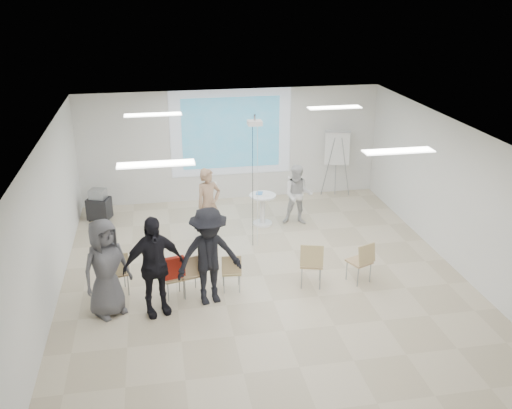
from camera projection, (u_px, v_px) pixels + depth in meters
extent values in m
cube|color=beige|center=(263.00, 278.00, 11.67)|extent=(8.00, 9.00, 0.10)
cube|color=white|center=(264.00, 130.00, 10.52)|extent=(8.00, 9.00, 0.10)
cube|color=silver|center=(231.00, 145.00, 15.25)|extent=(8.00, 0.10, 3.00)
cube|color=silver|center=(46.00, 222.00, 10.42)|extent=(0.10, 9.00, 3.00)
cube|color=silver|center=(456.00, 194.00, 11.77)|extent=(0.10, 9.00, 3.00)
cube|color=silver|center=(231.00, 133.00, 15.06)|extent=(3.20, 0.01, 2.30)
cube|color=teal|center=(231.00, 133.00, 15.05)|extent=(2.60, 0.01, 1.90)
cylinder|color=white|center=(262.00, 223.00, 14.06)|extent=(0.59, 0.59, 0.05)
cylinder|color=white|center=(263.00, 210.00, 13.93)|extent=(0.16, 0.16, 0.70)
cylinder|color=white|center=(263.00, 196.00, 13.79)|extent=(0.81, 0.81, 0.04)
cube|color=white|center=(265.00, 195.00, 13.74)|extent=(0.23, 0.17, 0.01)
cube|color=#4386CB|center=(259.00, 193.00, 13.85)|extent=(0.21, 0.25, 0.02)
imported|color=tan|center=(209.00, 200.00, 12.96)|extent=(0.84, 0.74, 1.93)
imported|color=silver|center=(298.00, 192.00, 13.82)|extent=(0.93, 0.81, 1.66)
cube|color=white|center=(215.00, 183.00, 13.11)|extent=(0.09, 0.13, 0.04)
cube|color=white|center=(289.00, 178.00, 13.92)|extent=(0.06, 0.12, 0.04)
cube|color=tan|center=(116.00, 272.00, 10.84)|extent=(0.51, 0.51, 0.04)
cube|color=tan|center=(117.00, 265.00, 10.57)|extent=(0.43, 0.18, 0.40)
cylinder|color=gray|center=(110.00, 289.00, 10.71)|extent=(0.03, 0.03, 0.44)
cylinder|color=gray|center=(128.00, 285.00, 10.84)|extent=(0.03, 0.03, 0.44)
cylinder|color=#919599|center=(107.00, 281.00, 11.00)|extent=(0.03, 0.03, 0.44)
cylinder|color=gray|center=(124.00, 277.00, 11.13)|extent=(0.03, 0.03, 0.44)
cube|color=tan|center=(173.00, 278.00, 10.74)|extent=(0.45, 0.45, 0.04)
cube|color=tan|center=(175.00, 271.00, 10.51)|extent=(0.38, 0.16, 0.36)
cylinder|color=#95999E|center=(168.00, 292.00, 10.64)|extent=(0.02, 0.02, 0.39)
cylinder|color=#969A9F|center=(184.00, 289.00, 10.75)|extent=(0.02, 0.02, 0.39)
cylinder|color=gray|center=(164.00, 285.00, 10.89)|extent=(0.02, 0.02, 0.39)
cylinder|color=gray|center=(179.00, 282.00, 11.00)|extent=(0.02, 0.02, 0.39)
cube|color=tan|center=(190.00, 274.00, 10.82)|extent=(0.50, 0.50, 0.04)
cube|color=tan|center=(193.00, 267.00, 10.57)|extent=(0.41, 0.19, 0.39)
cylinder|color=gray|center=(185.00, 290.00, 10.70)|extent=(0.03, 0.03, 0.42)
cylinder|color=#919399|center=(201.00, 286.00, 10.83)|extent=(0.03, 0.03, 0.42)
cylinder|color=gray|center=(179.00, 282.00, 10.97)|extent=(0.03, 0.03, 0.42)
cylinder|color=gray|center=(195.00, 278.00, 11.11)|extent=(0.03, 0.03, 0.42)
cube|color=tan|center=(231.00, 271.00, 10.99)|extent=(0.40, 0.40, 0.04)
cube|color=tan|center=(232.00, 265.00, 10.75)|extent=(0.38, 0.10, 0.35)
cylinder|color=gray|center=(224.00, 285.00, 10.91)|extent=(0.02, 0.02, 0.39)
cylinder|color=#94989C|center=(240.00, 284.00, 10.94)|extent=(0.02, 0.02, 0.39)
cylinder|color=gray|center=(223.00, 277.00, 11.19)|extent=(0.02, 0.02, 0.39)
cylinder|color=gray|center=(239.00, 276.00, 11.22)|extent=(0.02, 0.02, 0.39)
cube|color=tan|center=(311.00, 263.00, 11.13)|extent=(0.54, 0.54, 0.04)
cube|color=tan|center=(312.00, 256.00, 10.84)|extent=(0.45, 0.21, 0.42)
cylinder|color=gray|center=(302.00, 278.00, 11.07)|extent=(0.03, 0.03, 0.46)
cylinder|color=gray|center=(320.00, 279.00, 11.04)|extent=(0.03, 0.03, 0.46)
cylinder|color=gray|center=(302.00, 269.00, 11.40)|extent=(0.03, 0.03, 0.46)
cylinder|color=gray|center=(320.00, 270.00, 11.37)|extent=(0.03, 0.03, 0.46)
cube|color=tan|center=(359.00, 261.00, 11.28)|extent=(0.53, 0.53, 0.04)
cube|color=tan|center=(367.00, 254.00, 11.04)|extent=(0.41, 0.23, 0.39)
cylinder|color=gray|center=(358.00, 277.00, 11.15)|extent=(0.03, 0.03, 0.43)
cylinder|color=gray|center=(370.00, 273.00, 11.32)|extent=(0.03, 0.03, 0.43)
cylinder|color=gray|center=(347.00, 270.00, 11.41)|extent=(0.03, 0.03, 0.43)
cylinder|color=gray|center=(359.00, 266.00, 11.58)|extent=(0.03, 0.03, 0.43)
cube|color=#A22014|center=(173.00, 268.00, 10.43)|extent=(0.45, 0.19, 0.42)
imported|color=black|center=(190.00, 272.00, 10.83)|extent=(0.37, 0.31, 0.03)
imported|color=black|center=(153.00, 259.00, 9.97)|extent=(1.42, 1.09, 2.16)
imported|color=black|center=(209.00, 250.00, 10.33)|extent=(1.51, 1.01, 2.14)
imported|color=#57565B|center=(105.00, 262.00, 9.97)|extent=(1.20, 1.11, 2.05)
cylinder|color=gray|center=(328.00, 167.00, 15.55)|extent=(0.27, 0.27, 1.69)
cylinder|color=gray|center=(345.00, 167.00, 15.52)|extent=(0.36, 0.13, 1.69)
cylinder|color=gray|center=(336.00, 164.00, 15.82)|extent=(0.12, 0.37, 1.69)
cube|color=silver|center=(337.00, 147.00, 15.44)|extent=(0.70, 0.35, 0.95)
cube|color=gray|center=(338.00, 132.00, 15.32)|extent=(0.68, 0.22, 0.06)
cube|color=black|center=(99.00, 208.00, 14.26)|extent=(0.64, 0.58, 0.53)
cube|color=#919499|center=(98.00, 194.00, 14.12)|extent=(0.46, 0.42, 0.23)
cylinder|color=black|center=(90.00, 220.00, 14.24)|extent=(0.08, 0.08, 0.06)
cylinder|color=black|center=(106.00, 221.00, 14.18)|extent=(0.08, 0.08, 0.06)
cylinder|color=black|center=(95.00, 215.00, 14.53)|extent=(0.08, 0.08, 0.06)
cylinder|color=black|center=(111.00, 216.00, 14.47)|extent=(0.08, 0.08, 0.06)
cube|color=white|center=(255.00, 123.00, 11.99)|extent=(0.30, 0.25, 0.10)
cylinder|color=gray|center=(255.00, 118.00, 11.95)|extent=(0.04, 0.04, 0.14)
cylinder|color=black|center=(253.00, 188.00, 12.44)|extent=(0.01, 0.01, 2.77)
cylinder|color=white|center=(257.00, 188.00, 12.44)|extent=(0.01, 0.01, 2.77)
cube|color=white|center=(153.00, 115.00, 12.04)|extent=(1.20, 0.30, 0.02)
cube|color=white|center=(334.00, 108.00, 12.71)|extent=(1.20, 0.30, 0.02)
cube|color=white|center=(156.00, 164.00, 8.84)|extent=(1.20, 0.30, 0.02)
cube|color=white|center=(398.00, 151.00, 9.51)|extent=(1.20, 0.30, 0.02)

